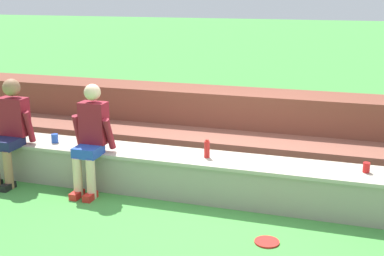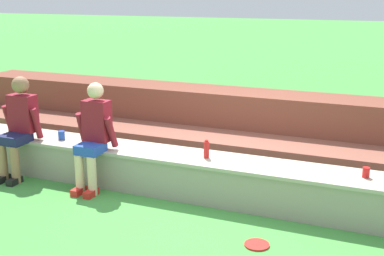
% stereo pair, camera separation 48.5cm
% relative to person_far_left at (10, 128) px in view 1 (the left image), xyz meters
% --- Properties ---
extents(ground_plane, '(80.00, 80.00, 0.00)m').
position_rel_person_far_left_xyz_m(ground_plane, '(2.63, 0.00, -0.72)').
color(ground_plane, '#428E3D').
extents(stone_seating_wall, '(7.48, 0.62, 0.50)m').
position_rel_person_far_left_xyz_m(stone_seating_wall, '(2.63, 0.29, -0.46)').
color(stone_seating_wall, gray).
rests_on(stone_seating_wall, ground).
extents(brick_bleachers, '(9.52, 1.46, 0.99)m').
position_rel_person_far_left_xyz_m(brick_bleachers, '(2.63, 1.72, -0.31)').
color(brick_bleachers, brown).
rests_on(brick_bleachers, ground).
extents(person_far_left, '(0.54, 0.60, 1.34)m').
position_rel_person_far_left_xyz_m(person_far_left, '(0.00, 0.00, 0.00)').
color(person_far_left, '#996B4C').
rests_on(person_far_left, ground).
extents(person_left_of_center, '(0.51, 0.55, 1.34)m').
position_rel_person_far_left_xyz_m(person_left_of_center, '(1.15, 0.00, -0.01)').
color(person_left_of_center, beige).
rests_on(person_left_of_center, ground).
extents(water_bottle_near_left, '(0.07, 0.07, 0.22)m').
position_rel_person_far_left_xyz_m(water_bottle_near_left, '(2.54, 0.28, -0.12)').
color(water_bottle_near_left, red).
rests_on(water_bottle_near_left, stone_seating_wall).
extents(plastic_cup_middle, '(0.08, 0.08, 0.11)m').
position_rel_person_far_left_xyz_m(plastic_cup_middle, '(4.34, 0.33, -0.17)').
color(plastic_cup_middle, red).
rests_on(plastic_cup_middle, stone_seating_wall).
extents(plastic_cup_left_end, '(0.09, 0.09, 0.11)m').
position_rel_person_far_left_xyz_m(plastic_cup_left_end, '(0.47, 0.26, -0.17)').
color(plastic_cup_left_end, blue).
rests_on(plastic_cup_left_end, stone_seating_wall).
extents(frisbee, '(0.25, 0.25, 0.02)m').
position_rel_person_far_left_xyz_m(frisbee, '(3.44, -0.67, -0.71)').
color(frisbee, red).
rests_on(frisbee, ground).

